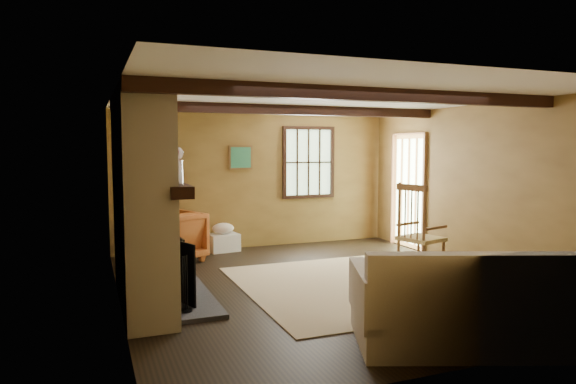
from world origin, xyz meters
name	(u,v)px	position (x,y,z in m)	size (l,w,h in m)	color
ground	(322,284)	(0.00, 0.00, 0.00)	(5.50, 5.50, 0.00)	black
room_envelope	(329,158)	(0.22, 0.26, 1.63)	(5.02, 5.52, 2.44)	olive
fireplace	(143,207)	(-2.23, 0.00, 1.10)	(1.02, 2.30, 2.40)	brown
rug	(342,286)	(0.20, -0.20, 0.00)	(2.50, 3.00, 0.01)	tan
rocking_chair	(419,236)	(1.51, 0.01, 0.54)	(1.02, 0.71, 1.29)	tan
sofa	(484,310)	(0.47, -2.41, 0.33)	(2.47, 1.74, 0.92)	white
firewood_pile	(150,249)	(-1.90, 2.50, 0.13)	(0.74, 0.13, 0.27)	brown
laundry_basket	(223,242)	(-0.67, 2.55, 0.15)	(0.50, 0.38, 0.30)	white
basket_pillow	(223,228)	(-0.67, 2.55, 0.39)	(0.38, 0.30, 0.19)	white
armchair	(171,237)	(-1.62, 2.05, 0.39)	(0.84, 0.86, 0.79)	#BF6026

